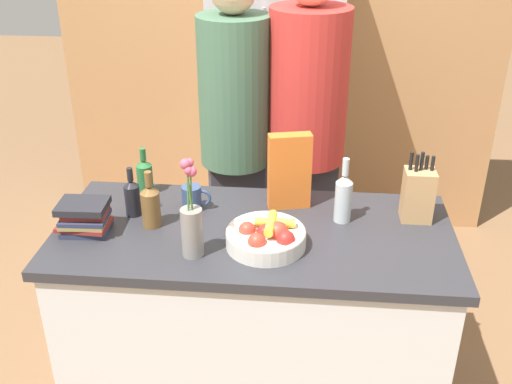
% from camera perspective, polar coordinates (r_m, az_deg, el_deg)
% --- Properties ---
extents(kitchen_island, '(1.55, 0.72, 0.90)m').
position_cam_1_polar(kitchen_island, '(2.59, -0.19, -12.20)').
color(kitchen_island, silver).
rests_on(kitchen_island, ground_plane).
extents(back_wall_wood, '(2.75, 0.12, 2.60)m').
position_cam_1_polar(back_wall_wood, '(3.81, 2.37, 15.18)').
color(back_wall_wood, '#AD7A4C').
rests_on(back_wall_wood, ground_plane).
extents(refrigerator, '(0.72, 0.62, 1.88)m').
position_cam_1_polar(refrigerator, '(3.56, 1.96, 8.30)').
color(refrigerator, '#B7B7BC').
rests_on(refrigerator, ground_plane).
extents(fruit_bowl, '(0.30, 0.30, 0.11)m').
position_cam_1_polar(fruit_bowl, '(2.20, 1.02, -4.22)').
color(fruit_bowl, silver).
rests_on(fruit_bowl, kitchen_island).
extents(knife_block, '(0.12, 0.10, 0.29)m').
position_cam_1_polar(knife_block, '(2.44, 15.16, -0.22)').
color(knife_block, tan).
rests_on(knife_block, kitchen_island).
extents(flower_vase, '(0.08, 0.08, 0.38)m').
position_cam_1_polar(flower_vase, '(2.13, -6.15, -3.09)').
color(flower_vase, gray).
rests_on(flower_vase, kitchen_island).
extents(cereal_box, '(0.18, 0.10, 0.32)m').
position_cam_1_polar(cereal_box, '(2.43, 3.20, 1.97)').
color(cereal_box, orange).
rests_on(cereal_box, kitchen_island).
extents(coffee_mug, '(0.12, 0.08, 0.10)m').
position_cam_1_polar(coffee_mug, '(2.46, -6.06, -0.58)').
color(coffee_mug, '#334770').
rests_on(coffee_mug, kitchen_island).
extents(book_stack, '(0.20, 0.16, 0.13)m').
position_cam_1_polar(book_stack, '(2.38, -16.00, -2.33)').
color(book_stack, '#2D334C').
rests_on(book_stack, kitchen_island).
extents(bottle_oil, '(0.07, 0.07, 0.27)m').
position_cam_1_polar(bottle_oil, '(2.37, 8.33, -0.44)').
color(bottle_oil, '#B2BCC1').
rests_on(bottle_oil, kitchen_island).
extents(bottle_vinegar, '(0.07, 0.07, 0.23)m').
position_cam_1_polar(bottle_vinegar, '(2.35, -10.04, -1.26)').
color(bottle_vinegar, brown).
rests_on(bottle_vinegar, kitchen_island).
extents(bottle_wine, '(0.06, 0.06, 0.21)m').
position_cam_1_polar(bottle_wine, '(2.45, -11.70, -0.43)').
color(bottle_wine, black).
rests_on(bottle_wine, kitchen_island).
extents(bottle_water, '(0.07, 0.07, 0.21)m').
position_cam_1_polar(bottle_water, '(2.61, -10.55, 1.56)').
color(bottle_water, '#286633').
rests_on(bottle_water, kitchen_island).
extents(person_at_sink, '(0.35, 0.35, 1.78)m').
position_cam_1_polar(person_at_sink, '(2.96, -1.97, 5.62)').
color(person_at_sink, '#383842').
rests_on(person_at_sink, ground_plane).
extents(person_in_blue, '(0.38, 0.38, 1.83)m').
position_cam_1_polar(person_in_blue, '(2.94, 4.82, 5.84)').
color(person_in_blue, '#383842').
rests_on(person_in_blue, ground_plane).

